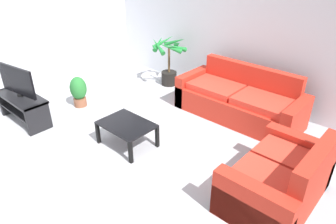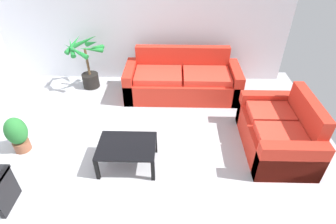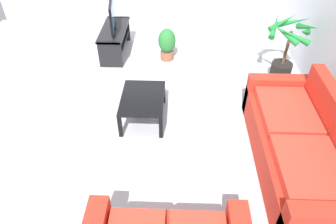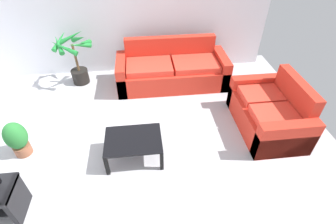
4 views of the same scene
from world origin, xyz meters
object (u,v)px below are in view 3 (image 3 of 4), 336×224
(couch_main, at_px, (300,148))
(potted_palm, at_px, (286,51))
(potted_plant_small, at_px, (167,43))
(tv_stand, at_px, (115,37))
(tv, at_px, (112,14))
(coffee_table, at_px, (143,100))

(couch_main, relative_size, potted_palm, 2.11)
(potted_palm, height_order, potted_plant_small, potted_palm)
(tv_stand, bearing_deg, couch_main, 44.55)
(couch_main, relative_size, tv_stand, 2.03)
(tv, bearing_deg, potted_palm, 75.10)
(coffee_table, distance_m, potted_palm, 2.50)
(potted_plant_small, bearing_deg, coffee_table, -9.08)
(tv_stand, distance_m, coffee_table, 2.04)
(tv, height_order, potted_palm, potted_palm)
(tv_stand, relative_size, potted_palm, 1.04)
(tv, bearing_deg, tv_stand, -81.46)
(potted_plant_small, bearing_deg, couch_main, 33.83)
(coffee_table, relative_size, potted_plant_small, 1.36)
(tv, relative_size, potted_palm, 0.82)
(couch_main, xyz_separation_m, coffee_table, (-0.81, -1.96, 0.03))
(couch_main, relative_size, potted_plant_small, 3.73)
(potted_plant_small, bearing_deg, tv_stand, -101.66)
(tv, xyz_separation_m, potted_palm, (0.78, 2.94, -0.24))
(tv_stand, height_order, tv, tv)
(tv_stand, xyz_separation_m, tv, (-0.00, 0.00, 0.45))
(tv_stand, height_order, potted_palm, potted_palm)
(couch_main, xyz_separation_m, tv_stand, (-2.73, -2.68, 0.02))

